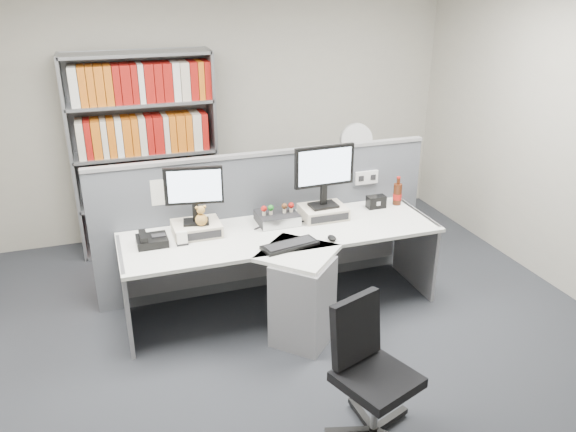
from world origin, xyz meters
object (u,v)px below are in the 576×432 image
object	(u,v)px
keyboard	(290,245)
desk_fan	(356,143)
desk_phone	(151,240)
filing_cabinet	(353,205)
monitor_left	(194,190)
monitor_right	(324,171)
speaker	(376,202)
shelving_unit	(146,157)
desk	(290,272)
office_chair	(369,368)
mouse	(332,238)
desk_calendar	(182,239)
desktop_pc	(277,218)
cola_bottle	(397,194)

from	to	relation	value
keyboard	desk_fan	distance (m)	1.95
desk_phone	filing_cabinet	xyz separation A→B (m)	(2.24, 1.10, -0.41)
monitor_left	monitor_right	size ratio (longest dim) A/B	0.87
keyboard	speaker	distance (m)	1.12
monitor_left	shelving_unit	world-z (taller)	shelving_unit
desk	speaker	distance (m)	1.11
shelving_unit	office_chair	xyz separation A→B (m)	(0.94, -3.18, -0.50)
shelving_unit	mouse	bearing A→B (deg)	-57.55
monitor_left	office_chair	distance (m)	1.96
speaker	filing_cabinet	world-z (taller)	speaker
office_chair	shelving_unit	bearing A→B (deg)	106.47
keyboard	office_chair	distance (m)	1.28
mouse	office_chair	bearing A→B (deg)	-102.60
monitor_left	monitor_right	world-z (taller)	monitor_right
monitor_left	filing_cabinet	xyz separation A→B (m)	(1.87, 1.02, -0.75)
mouse	desk_fan	world-z (taller)	desk_fan
desk_phone	filing_cabinet	distance (m)	2.52
desk	monitor_right	bearing A→B (deg)	41.52
desk	desk_fan	size ratio (longest dim) A/B	4.68
keyboard	desk_calendar	size ratio (longest dim) A/B	4.30
mouse	office_chair	xyz separation A→B (m)	(-0.28, -1.26, -0.26)
monitor_right	mouse	xyz separation A→B (m)	(-0.11, -0.46, -0.40)
office_chair	monitor_right	bearing A→B (deg)	77.12
monitor_left	speaker	bearing A→B (deg)	1.90
desk_calendar	filing_cabinet	world-z (taller)	desk_calendar
shelving_unit	office_chair	size ratio (longest dim) A/B	2.26
desk_calendar	office_chair	bearing A→B (deg)	-61.40
desk_calendar	shelving_unit	distance (m)	1.64
office_chair	desktop_pc	bearing A→B (deg)	90.65
keyboard	filing_cabinet	distance (m)	1.96
filing_cabinet	desk_calendar	bearing A→B (deg)	-149.75
desk_calendar	cola_bottle	bearing A→B (deg)	6.37
desk_calendar	desk	bearing A→B (deg)	-15.69
cola_bottle	desk_fan	bearing A→B (deg)	89.12
desktop_pc	office_chair	world-z (taller)	office_chair
cola_bottle	office_chair	distance (m)	2.15
keyboard	speaker	xyz separation A→B (m)	(1.00, 0.52, 0.04)
desktop_pc	desk_phone	distance (m)	1.06
monitor_right	keyboard	xyz separation A→B (m)	(-0.46, -0.46, -0.41)
keyboard	filing_cabinet	xyz separation A→B (m)	(1.23, 1.48, -0.38)
mouse	speaker	xyz separation A→B (m)	(0.64, 0.51, 0.04)
speaker	filing_cabinet	distance (m)	1.08
desk_phone	monitor_left	bearing A→B (deg)	12.28
monitor_right	office_chair	size ratio (longest dim) A/B	0.61
cola_bottle	filing_cabinet	distance (m)	1.06
desktop_pc	office_chair	size ratio (longest dim) A/B	0.38
monitor_left	desktop_pc	world-z (taller)	monitor_left
office_chair	desk	bearing A→B (deg)	91.75
desk	desk_fan	distance (m)	1.94
desk_fan	speaker	bearing A→B (deg)	-103.63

